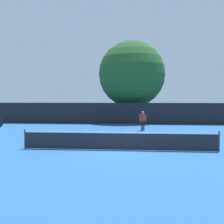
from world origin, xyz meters
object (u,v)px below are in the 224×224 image
at_px(parked_car_far, 182,114).
at_px(player_receiving, 143,119).
at_px(tennis_ball, 86,140).
at_px(parked_car_near, 72,112).
at_px(large_tree, 132,74).
at_px(parked_car_mid, 111,114).

bearing_deg(parked_car_far, player_receiving, -121.56).
bearing_deg(tennis_ball, parked_car_near, 105.86).
bearing_deg(player_receiving, large_tree, -83.04).
height_order(tennis_ball, large_tree, large_tree).
height_order(large_tree, parked_car_near, large_tree).
bearing_deg(parked_car_mid, player_receiving, -70.62).
xyz_separation_m(tennis_ball, parked_car_far, (9.07, 18.05, 0.74)).
xyz_separation_m(parked_car_near, parked_car_mid, (5.82, -2.92, 0.00)).
height_order(parked_car_mid, parked_car_far, same).
height_order(parked_car_near, parked_car_mid, same).
xyz_separation_m(player_receiving, parked_car_mid, (-3.85, 11.76, -0.21)).
xyz_separation_m(tennis_ball, large_tree, (2.72, 15.14, 5.54)).
distance_m(player_receiving, tennis_ball, 7.04).
relative_size(tennis_ball, parked_car_mid, 0.02).
distance_m(player_receiving, parked_car_near, 17.58).
relative_size(player_receiving, parked_car_mid, 0.38).
xyz_separation_m(tennis_ball, parked_car_mid, (-0.00, 17.58, 0.74)).
height_order(player_receiving, parked_car_near, parked_car_near).
distance_m(parked_car_near, parked_car_mid, 6.51).
xyz_separation_m(large_tree, parked_car_mid, (-2.72, 2.44, -4.79)).
distance_m(large_tree, parked_car_far, 8.48).
xyz_separation_m(player_receiving, large_tree, (-1.14, 9.32, 4.58)).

